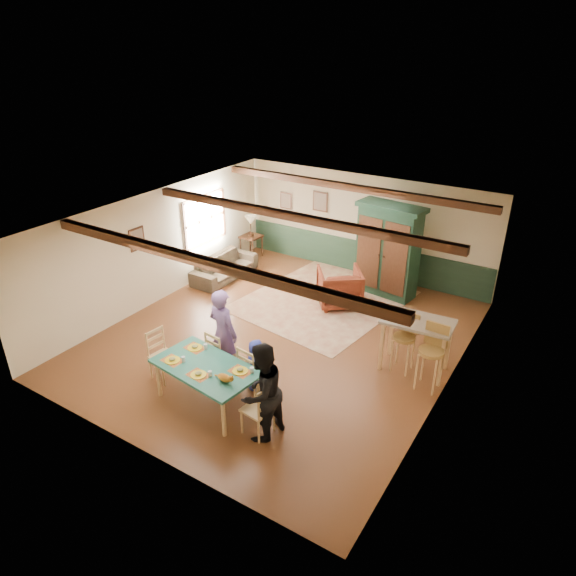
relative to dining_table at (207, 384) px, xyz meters
The scene contains 35 objects.
floor 2.57m from the dining_table, 91.89° to the left, with size 8.00×8.00×0.00m, color #552C18.
wall_back 6.61m from the dining_table, 90.74° to the left, with size 7.00×0.02×2.70m, color beige.
wall_left 4.50m from the dining_table, 144.65° to the left, with size 0.02×8.00×2.70m, color beige.
wall_right 4.37m from the dining_table, 36.65° to the left, with size 0.02×8.00×2.70m, color beige.
ceiling 3.44m from the dining_table, 91.89° to the left, with size 7.00×8.00×0.02m, color silver.
wainscot_back 6.52m from the dining_table, 90.74° to the left, with size 6.95×0.03×0.90m, color #1C3324.
ceiling_beam_front 2.24m from the dining_table, 109.14° to the left, with size 6.95×0.16×0.16m, color #331B0E.
ceiling_beam_mid 3.69m from the dining_table, 91.64° to the left, with size 6.95×0.16×0.16m, color #331B0E.
ceiling_beam_back 5.97m from the dining_table, 90.87° to the left, with size 6.95×0.16×0.16m, color #331B0E.
window_left 5.65m from the dining_table, 129.96° to the left, with size 0.06×1.60×1.30m, color white, non-canonical shape.
picture_left_wall 4.27m from the dining_table, 151.35° to the left, with size 0.04×0.42×0.52m, color gray, non-canonical shape.
picture_back_a 6.81m from the dining_table, 102.00° to the left, with size 0.45×0.04×0.55m, color gray, non-canonical shape.
picture_back_b 7.08m from the dining_table, 110.88° to the left, with size 0.38×0.04×0.48m, color gray, non-canonical shape.
dining_table is the anchor object (origin of this frame).
dining_chair_far_left 0.86m from the dining_table, 111.84° to the left, with size 0.43×0.45×0.98m, color tan, non-canonical shape.
dining_chair_far_right 0.86m from the dining_table, 53.73° to the left, with size 0.43×0.45×0.98m, color tan, non-canonical shape.
dining_chair_end_left 1.19m from the dining_table, behind, with size 0.43×0.45×0.98m, color tan, non-canonical shape.
dining_chair_end_right 1.19m from the dining_table, ahead, with size 0.43×0.45×0.98m, color tan, non-canonical shape.
person_man 1.05m from the dining_table, 109.35° to the left, with size 0.65×0.43×1.78m, color #74538E.
person_woman 1.37m from the dining_table, ahead, with size 0.83×0.64×1.70m, color black.
person_child 0.93m from the dining_table, 56.22° to the left, with size 0.51×0.33×1.04m, color #2834A1.
cat 0.75m from the dining_table, 17.52° to the right, with size 0.37×0.14×0.19m, color orange, non-canonical shape.
place_setting_near_left 0.76m from the dining_table, 162.77° to the right, with size 0.41×0.31×0.11m, color yellow, non-canonical shape.
place_setting_near_center 0.52m from the dining_table, 75.41° to the right, with size 0.41×0.31×0.11m, color yellow, non-canonical shape.
place_setting_far_left 0.76m from the dining_table, 148.34° to the left, with size 0.41×0.31×0.11m, color yellow, non-canonical shape.
place_setting_far_right 0.76m from the dining_table, 17.23° to the left, with size 0.41×0.31×0.11m, color yellow, non-canonical shape.
area_rug 4.53m from the dining_table, 91.69° to the left, with size 3.28×3.89×0.01m, color beige.
armoire 5.83m from the dining_table, 80.44° to the left, with size 1.63×0.65×2.30m, color black.
armchair 4.54m from the dining_table, 86.63° to the left, with size 0.98×1.01×0.92m, color #46150E.
sofa 5.29m from the dining_table, 125.22° to the left, with size 2.03×0.79×0.59m, color #403528.
end_table 6.68m from the dining_table, 119.13° to the left, with size 0.53×0.53×0.66m, color #331B0E, non-canonical shape.
table_lamp 6.70m from the dining_table, 119.13° to the left, with size 0.33×0.33×0.60m, color #CEB785, non-canonical shape.
counter_table 3.98m from the dining_table, 46.99° to the left, with size 1.30×0.76×1.09m, color tan, non-canonical shape.
bar_stool_left 3.75m from the dining_table, 47.55° to the left, with size 0.42×0.46×1.18m, color #A57E40, non-canonical shape.
bar_stool_right 4.00m from the dining_table, 38.19° to the left, with size 0.45×0.50×1.27m, color #A57E40, non-canonical shape.
Camera 1 is at (5.14, -7.95, 5.85)m, focal length 32.00 mm.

